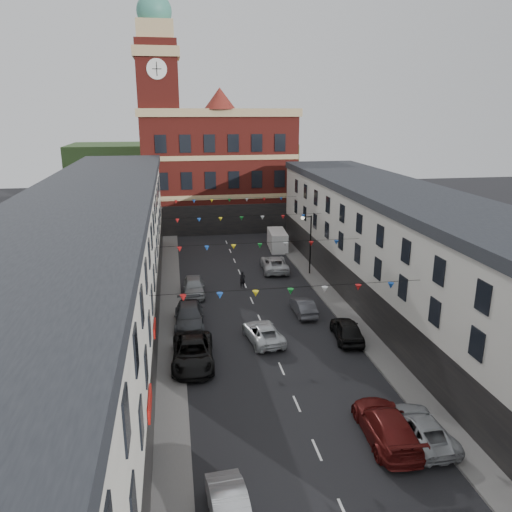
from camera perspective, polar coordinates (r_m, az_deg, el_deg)
ground at (r=35.97m, az=1.55°, el=-9.70°), size 160.00×160.00×0.00m
pavement_left at (r=37.19m, az=-9.68°, el=-8.90°), size 1.80×64.00×0.15m
pavement_right at (r=39.45m, az=10.95°, el=-7.44°), size 1.80×64.00×0.15m
terrace_left at (r=34.76m, az=-18.16°, el=-1.97°), size 8.40×56.00×10.70m
terrace_right at (r=38.93m, az=18.59°, el=-0.85°), size 8.40×56.00×9.70m
civic_building at (r=70.35m, az=-4.41°, el=10.04°), size 20.60×13.30×18.50m
clock_tower at (r=66.72m, az=-10.96°, el=15.31°), size 5.60×5.60×30.00m
distant_hill at (r=94.35m, az=-8.19°, el=9.60°), size 40.00×14.00×10.00m
street_lamp at (r=48.94m, az=5.99°, el=2.19°), size 1.10×0.36×6.00m
car_left_b at (r=21.90m, az=-2.93°, el=-27.21°), size 1.77×4.30×1.38m
car_left_c at (r=32.87m, az=-7.23°, el=-10.94°), size 2.86×5.81×1.59m
car_left_d at (r=38.37m, az=-7.64°, el=-6.83°), size 2.39×5.49×1.57m
car_left_e at (r=44.54m, az=-7.12°, el=-3.48°), size 1.94×4.63×1.56m
car_right_b at (r=27.34m, az=18.25°, el=-18.17°), size 2.31×4.80×1.32m
car_right_c at (r=26.83m, az=14.66°, el=-18.20°), size 2.52×5.62×1.60m
car_right_d at (r=36.46m, az=10.36°, el=-8.28°), size 2.27×4.63×1.52m
car_right_e at (r=40.33m, az=5.41°, el=-5.76°), size 1.43×4.03×1.32m
car_right_f at (r=50.87m, az=2.12°, el=-0.88°), size 2.86×5.52×1.49m
moving_car at (r=35.71m, az=0.81°, el=-8.74°), size 2.77×4.92×1.30m
white_van at (r=58.76m, az=2.46°, el=1.83°), size 2.26×5.04×2.17m
pedestrian at (r=45.94m, az=-1.54°, el=-2.73°), size 0.67×0.55×1.58m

